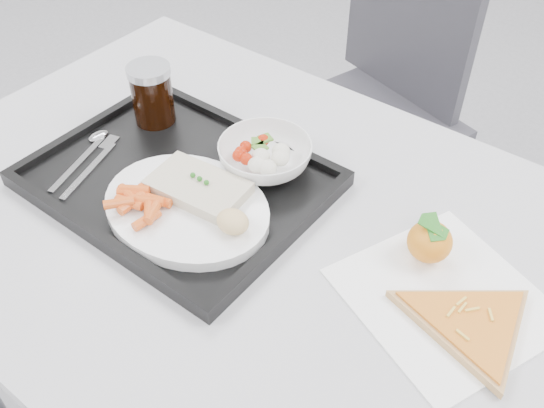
{
  "coord_description": "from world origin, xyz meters",
  "views": [
    {
      "loc": [
        0.42,
        -0.2,
        1.4
      ],
      "look_at": [
        0.01,
        0.33,
        0.77
      ],
      "focal_mm": 40.0,
      "sensor_mm": 36.0,
      "label": 1
    }
  ],
  "objects_px": {
    "chair": "(381,85)",
    "dinner_plate": "(187,208)",
    "tray": "(178,181)",
    "tangerine": "(430,241)",
    "pizza_slice": "(471,324)",
    "salad_bowl": "(265,156)",
    "table": "(257,251)",
    "cola_glass": "(152,93)"
  },
  "relations": [
    {
      "from": "chair",
      "to": "dinner_plate",
      "type": "relative_size",
      "value": 3.44
    },
    {
      "from": "tray",
      "to": "tangerine",
      "type": "distance_m",
      "value": 0.41
    },
    {
      "from": "tray",
      "to": "dinner_plate",
      "type": "height_order",
      "value": "dinner_plate"
    },
    {
      "from": "dinner_plate",
      "to": "pizza_slice",
      "type": "relative_size",
      "value": 1.01
    },
    {
      "from": "pizza_slice",
      "to": "salad_bowl",
      "type": "bearing_deg",
      "value": 168.58
    },
    {
      "from": "table",
      "to": "tangerine",
      "type": "height_order",
      "value": "tangerine"
    },
    {
      "from": "tray",
      "to": "salad_bowl",
      "type": "xyz_separation_m",
      "value": [
        0.1,
        0.11,
        0.03
      ]
    },
    {
      "from": "tray",
      "to": "cola_glass",
      "type": "xyz_separation_m",
      "value": [
        -0.14,
        0.09,
        0.06
      ]
    },
    {
      "from": "table",
      "to": "chair",
      "type": "relative_size",
      "value": 1.29
    },
    {
      "from": "table",
      "to": "chair",
      "type": "bearing_deg",
      "value": 104.4
    },
    {
      "from": "cola_glass",
      "to": "tangerine",
      "type": "distance_m",
      "value": 0.54
    },
    {
      "from": "tray",
      "to": "tangerine",
      "type": "height_order",
      "value": "tangerine"
    },
    {
      "from": "dinner_plate",
      "to": "tangerine",
      "type": "height_order",
      "value": "tangerine"
    },
    {
      "from": "tray",
      "to": "cola_glass",
      "type": "relative_size",
      "value": 4.17
    },
    {
      "from": "pizza_slice",
      "to": "chair",
      "type": "bearing_deg",
      "value": 125.75
    },
    {
      "from": "chair",
      "to": "cola_glass",
      "type": "distance_m",
      "value": 0.74
    },
    {
      "from": "table",
      "to": "cola_glass",
      "type": "relative_size",
      "value": 11.11
    },
    {
      "from": "chair",
      "to": "tray",
      "type": "relative_size",
      "value": 2.07
    },
    {
      "from": "tray",
      "to": "chair",
      "type": "bearing_deg",
      "value": 93.1
    },
    {
      "from": "table",
      "to": "tray",
      "type": "height_order",
      "value": "tray"
    },
    {
      "from": "table",
      "to": "cola_glass",
      "type": "distance_m",
      "value": 0.34
    },
    {
      "from": "dinner_plate",
      "to": "salad_bowl",
      "type": "relative_size",
      "value": 1.78
    },
    {
      "from": "dinner_plate",
      "to": "salad_bowl",
      "type": "distance_m",
      "value": 0.16
    },
    {
      "from": "salad_bowl",
      "to": "table",
      "type": "bearing_deg",
      "value": -59.12
    },
    {
      "from": "cola_glass",
      "to": "tangerine",
      "type": "xyz_separation_m",
      "value": [
        0.54,
        0.01,
        -0.04
      ]
    },
    {
      "from": "table",
      "to": "dinner_plate",
      "type": "relative_size",
      "value": 4.44
    },
    {
      "from": "chair",
      "to": "salad_bowl",
      "type": "distance_m",
      "value": 0.72
    },
    {
      "from": "table",
      "to": "tangerine",
      "type": "distance_m",
      "value": 0.28
    },
    {
      "from": "tray",
      "to": "salad_bowl",
      "type": "height_order",
      "value": "salad_bowl"
    },
    {
      "from": "tray",
      "to": "dinner_plate",
      "type": "distance_m",
      "value": 0.08
    },
    {
      "from": "tangerine",
      "to": "pizza_slice",
      "type": "distance_m",
      "value": 0.13
    },
    {
      "from": "cola_glass",
      "to": "pizza_slice",
      "type": "distance_m",
      "value": 0.64
    },
    {
      "from": "cola_glass",
      "to": "tangerine",
      "type": "height_order",
      "value": "cola_glass"
    },
    {
      "from": "salad_bowl",
      "to": "pizza_slice",
      "type": "height_order",
      "value": "salad_bowl"
    },
    {
      "from": "table",
      "to": "tray",
      "type": "bearing_deg",
      "value": -176.08
    },
    {
      "from": "chair",
      "to": "cola_glass",
      "type": "relative_size",
      "value": 8.61
    },
    {
      "from": "salad_bowl",
      "to": "cola_glass",
      "type": "distance_m",
      "value": 0.24
    },
    {
      "from": "tray",
      "to": "pizza_slice",
      "type": "relative_size",
      "value": 1.68
    },
    {
      "from": "chair",
      "to": "tangerine",
      "type": "distance_m",
      "value": 0.84
    },
    {
      "from": "table",
      "to": "tangerine",
      "type": "xyz_separation_m",
      "value": [
        0.24,
        0.09,
        0.1
      ]
    },
    {
      "from": "chair",
      "to": "cola_glass",
      "type": "bearing_deg",
      "value": -98.55
    },
    {
      "from": "chair",
      "to": "dinner_plate",
      "type": "bearing_deg",
      "value": -82.39
    }
  ]
}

